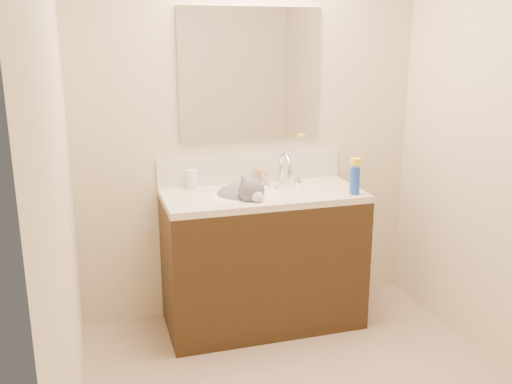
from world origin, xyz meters
TOP-DOWN VIEW (x-y plane):
  - room_shell at (0.00, 0.00)m, footprint 2.24×2.54m
  - vanity_cabinet at (0.00, 0.97)m, footprint 1.20×0.55m
  - counter_slab at (0.00, 0.97)m, footprint 1.20×0.55m
  - basin at (-0.12, 0.94)m, footprint 0.45×0.36m
  - faucet at (0.18, 1.11)m, footprint 0.28×0.20m
  - cat at (-0.14, 0.96)m, footprint 0.39×0.44m
  - backsplash at (0.00, 1.24)m, footprint 1.20×0.02m
  - mirror at (0.00, 1.24)m, footprint 0.90×0.02m
  - pill_bottle at (-0.39, 1.17)m, footprint 0.07×0.07m
  - pill_label at (-0.39, 1.17)m, footprint 0.07×0.07m
  - silver_jar at (0.02, 1.19)m, footprint 0.06×0.06m
  - amber_bottle at (0.03, 1.18)m, footprint 0.05×0.05m
  - toothbrush at (0.11, 1.05)m, footprint 0.01×0.13m
  - toothbrush_head at (0.11, 1.05)m, footprint 0.02×0.03m
  - spray_can at (0.51, 0.78)m, footprint 0.06×0.06m
  - spray_cap at (0.51, 0.78)m, footprint 0.07×0.07m

SIDE VIEW (x-z plane):
  - vanity_cabinet at x=0.00m, z-range 0.00..0.82m
  - basin at x=-0.12m, z-range 0.72..0.86m
  - cat at x=-0.14m, z-range 0.67..0.99m
  - counter_slab at x=0.00m, z-range 0.82..0.86m
  - toothbrush at x=0.11m, z-range 0.86..0.87m
  - toothbrush_head at x=0.11m, z-range 0.86..0.88m
  - silver_jar at x=0.02m, z-range 0.86..0.92m
  - amber_bottle at x=0.03m, z-range 0.86..0.95m
  - pill_label at x=-0.39m, z-range 0.89..0.93m
  - pill_bottle at x=-0.39m, z-range 0.86..0.98m
  - spray_can at x=0.51m, z-range 0.86..1.02m
  - faucet at x=0.18m, z-range 0.84..1.05m
  - backsplash at x=0.00m, z-range 0.86..1.04m
  - spray_cap at x=0.51m, z-range 1.04..1.08m
  - room_shell at x=0.00m, z-range 0.23..2.75m
  - mirror at x=0.00m, z-range 1.14..1.94m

